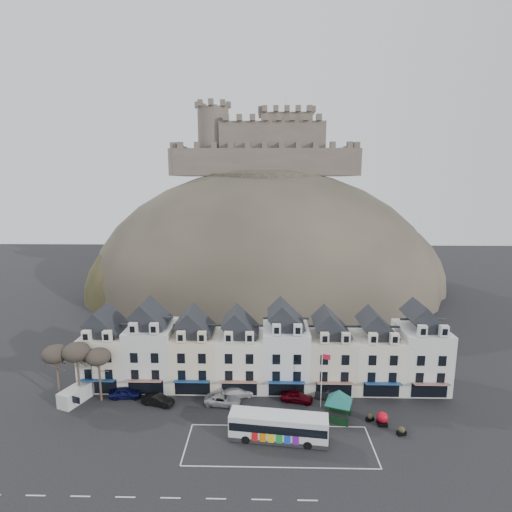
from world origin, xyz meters
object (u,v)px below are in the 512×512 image
at_px(bus_shelter, 339,396).
at_px(flagpole, 322,376).
at_px(bus, 278,426).
at_px(white_van, 76,395).
at_px(car_black, 158,400).
at_px(red_buoy, 382,418).
at_px(car_silver, 223,400).
at_px(car_white, 237,392).
at_px(car_charcoal, 329,395).
at_px(car_navy, 125,393).
at_px(car_maroon, 297,396).

bearing_deg(bus_shelter, flagpole, 143.72).
xyz_separation_m(bus, white_van, (-28.32, 7.73, -0.74)).
relative_size(bus, car_black, 2.68).
distance_m(bus_shelter, red_buoy, 5.97).
relative_size(flagpole, car_silver, 1.63).
distance_m(red_buoy, car_white, 20.03).
height_order(bus_shelter, white_van, bus_shelter).
bearing_deg(bus, white_van, 171.64).
bearing_deg(bus, car_white, 127.09).
bearing_deg(car_white, car_charcoal, -108.55).
distance_m(car_black, car_white, 11.21).
height_order(car_silver, car_white, car_silver).
bearing_deg(car_charcoal, bus, 153.41).
xyz_separation_m(white_van, car_black, (11.77, -0.51, -0.35)).
relative_size(bus, car_white, 2.51).
bearing_deg(flagpole, car_silver, 178.34).
relative_size(white_van, car_white, 1.09).
xyz_separation_m(car_navy, car_charcoal, (29.31, 0.25, -0.11)).
bearing_deg(flagpole, white_van, 178.98).
height_order(car_silver, car_charcoal, car_silver).
bearing_deg(bus_shelter, red_buoy, 7.39).
bearing_deg(car_navy, red_buoy, -104.16).
bearing_deg(car_black, bus_shelter, -80.59).
relative_size(red_buoy, car_black, 0.40).
bearing_deg(white_van, car_charcoal, 22.80).
relative_size(red_buoy, car_charcoal, 0.44).
relative_size(flagpole, white_van, 1.55).
relative_size(bus, car_charcoal, 2.96).
bearing_deg(car_black, white_van, 103.42).
bearing_deg(white_van, red_buoy, 14.32).
bearing_deg(car_silver, car_navy, 90.61).
height_order(flagpole, car_navy, flagpole).
distance_m(bus_shelter, car_maroon, 7.01).
bearing_deg(flagpole, red_buoy, -27.96).
relative_size(white_van, car_charcoal, 1.28).
xyz_separation_m(white_van, car_navy, (6.61, 1.25, -0.32)).
bearing_deg(bus, car_navy, 164.44).
distance_m(flagpole, white_van, 34.67).
height_order(white_van, car_charcoal, white_van).
distance_m(flagpole, car_navy, 28.20).
bearing_deg(bus_shelter, car_silver, -171.86).
bearing_deg(car_navy, car_charcoal, -94.45).
relative_size(car_navy, car_charcoal, 1.12).
bearing_deg(car_white, white_van, 77.98).
distance_m(car_white, car_maroon, 8.55).
distance_m(car_silver, car_maroon, 10.45).
xyz_separation_m(bus_shelter, red_buoy, (5.39, -1.15, -2.31)).
height_order(bus_shelter, red_buoy, bus_shelter).
relative_size(flagpole, car_charcoal, 1.99).
bearing_deg(red_buoy, car_charcoal, 134.19).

